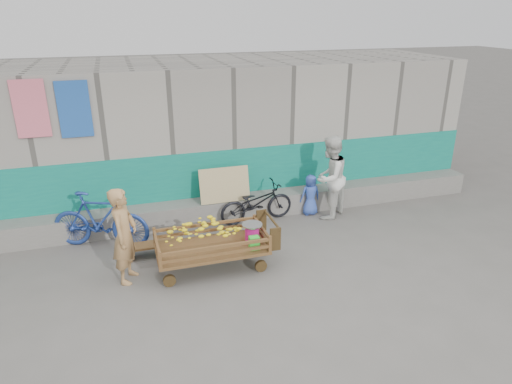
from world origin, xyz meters
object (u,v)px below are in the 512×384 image
object	(u,v)px
banana_cart	(209,238)
vendor_man	(124,236)
child	(310,195)
bicycle_blue	(100,220)
bicycle_dark	(256,203)
bench	(152,247)
woman	(330,178)

from	to	relation	value
banana_cart	vendor_man	xyz separation A→B (m)	(-1.31, 0.07, 0.22)
banana_cart	child	xyz separation A→B (m)	(2.46, 1.54, -0.13)
vendor_man	bicycle_blue	world-z (taller)	vendor_man
bicycle_dark	bicycle_blue	xyz separation A→B (m)	(-3.00, -0.20, 0.13)
bench	woman	xyz separation A→B (m)	(3.66, 0.60, 0.69)
bicycle_dark	bench	bearing A→B (deg)	105.05
child	banana_cart	bearing A→B (deg)	29.98
bicycle_dark	child	bearing A→B (deg)	-95.61
banana_cart	bicycle_blue	xyz separation A→B (m)	(-1.71, 1.34, -0.04)
woman	vendor_man	bearing A→B (deg)	-19.34
bench	child	bearing A→B (deg)	13.74
woman	bicycle_blue	world-z (taller)	woman
banana_cart	woman	size ratio (longest dim) A/B	1.14
woman	bicycle_blue	xyz separation A→B (m)	(-4.49, 0.02, -0.33)
vendor_man	bicycle_dark	distance (m)	3.01
woman	bicycle_dark	size ratio (longest dim) A/B	1.12
bench	bicycle_blue	xyz separation A→B (m)	(-0.83, 0.62, 0.36)
vendor_man	bicycle_blue	size ratio (longest dim) A/B	0.88
child	bicycle_blue	bearing A→B (deg)	0.77
banana_cart	child	bearing A→B (deg)	31.95
banana_cart	woman	world-z (taller)	woman
bench	bicycle_dark	world-z (taller)	bicycle_dark
child	woman	bearing A→B (deg)	143.32
bicycle_blue	bench	bearing A→B (deg)	-104.71
bicycle_dark	woman	bearing A→B (deg)	-103.83
bench	woman	distance (m)	3.77
child	bench	bearing A→B (deg)	11.77
bicycle_dark	vendor_man	bearing A→B (deg)	113.88
bicycle_blue	woman	bearing A→B (deg)	-68.05
child	bicycle_dark	bearing A→B (deg)	-1.97
banana_cart	child	world-z (taller)	child
banana_cart	vendor_man	size ratio (longest dim) A/B	1.26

